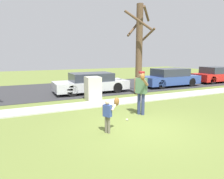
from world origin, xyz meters
The scene contains 11 objects.
ground_plane centered at (0.00, 3.50, 0.00)m, with size 48.00×48.00×0.00m, color olive.
sidewalk_strip centered at (0.00, 3.60, 0.03)m, with size 36.00×1.20×0.06m, color #B2B2AD.
road_surface centered at (0.00, 8.60, 0.01)m, with size 36.00×6.80×0.02m, color #2D2D30.
person_adult centered at (0.76, 1.25, 1.08)m, with size 0.59×0.85×1.73m.
person_child centered at (-1.14, 0.05, 0.70)m, with size 0.57×0.32×1.08m.
baseball centered at (-0.10, 0.83, 0.04)m, with size 0.07×0.07×0.07m, color white.
utility_cabinet centered at (-0.05, 4.59, 0.62)m, with size 0.73×0.74×1.24m, color beige.
street_tree_near centered at (3.01, 4.98, 2.78)m, with size 1.85×1.88×5.22m.
parked_sedan_silver centered at (0.60, 6.69, 0.62)m, with size 4.60×1.80×1.23m.
parked_wagon_blue centered at (6.83, 6.64, 0.66)m, with size 4.50×1.80×1.33m.
parked_hatchback_red centered at (11.85, 6.73, 0.66)m, with size 4.00×1.75×1.33m.
Camera 1 is at (-3.64, -5.46, 2.38)m, focal length 33.01 mm.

